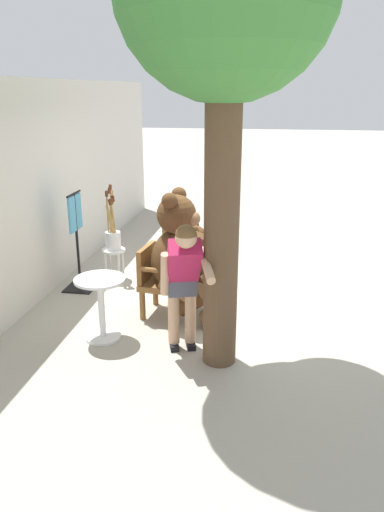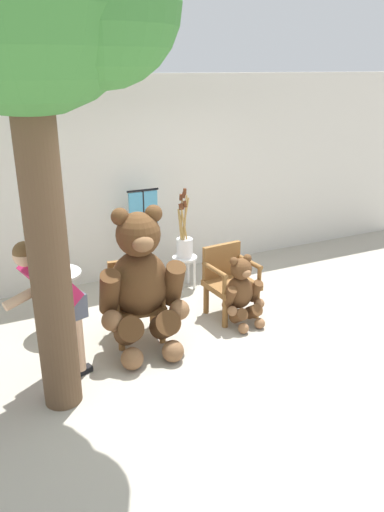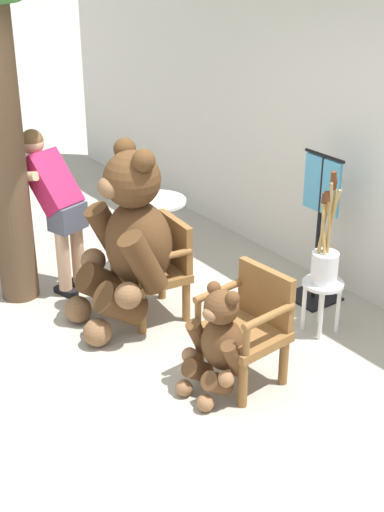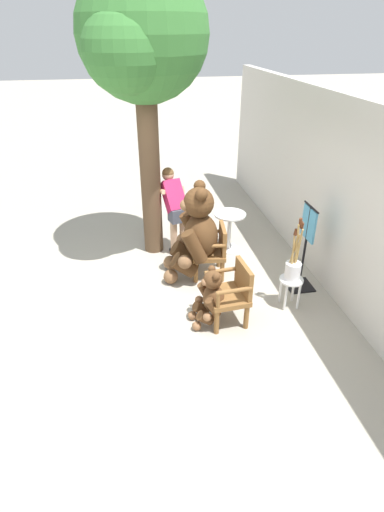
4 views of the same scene
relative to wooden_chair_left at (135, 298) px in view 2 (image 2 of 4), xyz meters
name	(u,v)px [view 2 (image 2 of 4)]	position (x,y,z in m)	size (l,w,h in m)	color
ground_plane	(210,349)	(0.60, -0.66, -0.46)	(60.00, 60.00, 0.00)	#A8A091
back_wall	(131,180)	(0.60, 1.74, 0.94)	(10.00, 0.16, 2.80)	beige
wooden_chair_left	(135,298)	(0.00, 0.00, 0.00)	(0.62, 0.58, 0.86)	brown
wooden_chair_right	(229,279)	(1.20, 0.00, 0.00)	(0.60, 0.57, 0.86)	brown
teddy_bear_large	(141,282)	(-0.02, -0.26, 0.31)	(0.95, 0.93, 1.57)	#4C3019
teddy_bear_small	(242,291)	(1.21, -0.29, -0.05)	(0.51, 0.50, 0.85)	brown
person_visitor	(55,295)	(-0.94, -0.47, 0.43)	(0.78, 0.63, 1.47)	black
white_stool	(185,264)	(1.04, 0.93, -0.11)	(0.34, 0.34, 0.46)	white
brush_bucket	(184,242)	(1.04, 0.93, 0.21)	(0.22, 0.22, 0.95)	white
round_side_table	(58,295)	(-0.76, 0.49, -0.01)	(0.56, 0.56, 0.72)	white
clothing_display_stand	(144,235)	(0.60, 1.29, 0.26)	(0.44, 0.40, 1.36)	black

